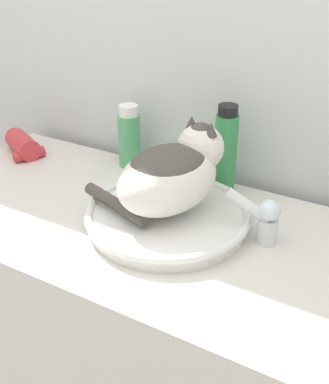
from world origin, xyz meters
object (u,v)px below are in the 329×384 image
faucet (264,218)px  hair_dryer (23,145)px  shampoo_bottle_tall (225,150)px  mouthwash_bottle (129,137)px  cat (172,172)px

faucet → hair_dryer: faucet is taller
shampoo_bottle_tall → mouthwash_bottle: bearing=180.0°
cat → shampoo_bottle_tall: (0.04, 0.21, -0.02)m
cat → faucet: cat is taller
cat → hair_dryer: bearing=96.4°
cat → hair_dryer: cat is taller
faucet → hair_dryer: (-0.78, 0.08, -0.03)m
faucet → shampoo_bottle_tall: shampoo_bottle_tall is taller
faucet → mouthwash_bottle: size_ratio=0.68×
mouthwash_bottle → hair_dryer: bearing=-163.2°
shampoo_bottle_tall → hair_dryer: shampoo_bottle_tall is taller
cat → hair_dryer: 0.59m
cat → hair_dryer: (-0.57, 0.11, -0.10)m
cat → faucet: 0.22m
hair_dryer → mouthwash_bottle: bearing=-138.1°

